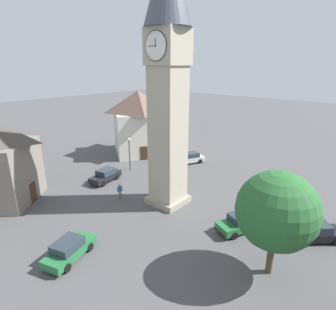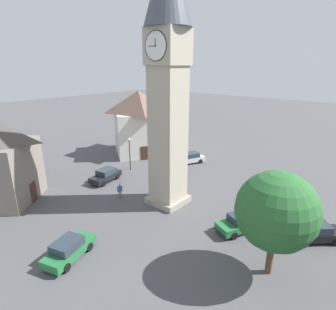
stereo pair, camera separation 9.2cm
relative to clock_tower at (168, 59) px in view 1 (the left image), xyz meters
name	(u,v)px [view 1 (the left image)]	position (x,y,z in m)	size (l,w,h in m)	color
ground_plane	(168,202)	(0.00, 0.00, -14.07)	(200.00, 200.00, 0.00)	#4C4C4F
clock_tower	(168,59)	(0.00, 0.00, 0.00)	(4.25, 4.25, 23.97)	gray
car_blue_kerb	(190,158)	(5.18, -11.23, -13.30)	(3.25, 4.46, 1.53)	silver
car_silver_kerb	(288,195)	(-9.54, -8.10, -13.30)	(4.43, 2.73, 1.53)	silver
car_red_corner	(316,232)	(-13.36, -2.68, -13.30)	(4.18, 4.03, 1.53)	black
car_white_side	(69,249)	(-0.06, 11.33, -13.30)	(2.84, 4.44, 1.53)	#236B38
car_black_far	(105,175)	(9.30, 0.80, -13.30)	(2.37, 4.36, 1.53)	black
car_green_alley	(241,222)	(-8.08, -0.02, -13.30)	(3.25, 4.46, 1.53)	#236B38
pedestrian	(120,190)	(4.43, 2.68, -13.06)	(0.34, 0.52, 1.69)	#706656
tree	(277,211)	(-11.82, 3.35, -9.32)	(5.24, 5.24, 7.38)	brown
building_shop_left	(139,122)	(14.45, -10.06, -9.01)	(10.98, 10.86, 9.90)	silver
lamp_post	(129,148)	(9.85, -3.74, -11.03)	(0.36, 0.36, 4.47)	black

